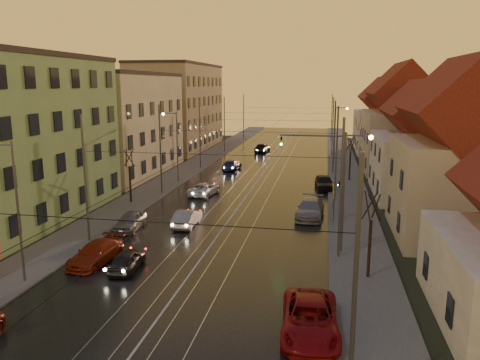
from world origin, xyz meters
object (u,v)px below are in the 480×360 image
Objects in this scene: traffic_light_mast at (330,164)px; driving_car_3 at (232,165)px; street_lamp_1 at (349,181)px; parked_right_2 at (324,182)px; parked_left_3 at (130,221)px; parked_right_0 at (310,319)px; street_lamp_0 at (12,198)px; street_lamp_3 at (337,129)px; driving_car_2 at (204,189)px; driving_car_0 at (127,260)px; parked_right_1 at (310,209)px; driving_car_4 at (262,148)px; parked_left_2 at (96,253)px; driving_car_1 at (187,218)px; street_lamp_2 at (174,139)px.

traffic_light_mast reaches higher than driving_car_3.
street_lamp_1 reaches higher than parked_right_2.
parked_left_3 is 19.29m from parked_right_0.
street_lamp_1 is at bearing 23.72° from street_lamp_0.
driving_car_2 is (-13.37, -21.62, -4.25)m from street_lamp_3.
street_lamp_3 is at bearing 78.22° from parked_right_2.
driving_car_0 is 16.94m from parked_right_1.
driving_car_4 is at bearing 104.44° from street_lamp_1.
driving_car_3 is 33.29m from parked_left_2.
driving_car_2 is at bearing 153.55° from parked_right_1.
parked_right_1 is at bearing 174.29° from traffic_light_mast.
street_lamp_0 is 1.76× the size of driving_car_3.
parked_right_0 is 18.85m from parked_right_1.
parked_right_1 is at bearing 120.15° from driving_car_3.
driving_car_1 is 0.79× the size of parked_right_1.
parked_right_1 is (15.60, -11.85, -4.13)m from street_lamp_2.
parked_right_2 is (13.87, 23.86, 0.10)m from parked_left_2.
parked_right_1 is (10.40, 13.37, 0.14)m from driving_car_0.
street_lamp_0 reaches higher than parked_right_0.
traffic_light_mast is 1.38× the size of parked_right_1.
driving_car_0 is at bearing -132.01° from traffic_light_mast.
street_lamp_3 reaches higher than driving_car_4.
street_lamp_3 is at bearing 88.27° from parked_right_1.
parked_left_2 is 1.02× the size of parked_right_2.
parked_left_2 is (-3.33, -8.50, -0.02)m from driving_car_1.
street_lamp_0 is at bearing -136.90° from traffic_light_mast.
traffic_light_mast is (-1.11, -28.00, -0.29)m from street_lamp_3.
driving_car_1 is at bearing 161.70° from street_lamp_1.
parked_left_3 is (-2.73, -11.95, 0.03)m from driving_car_2.
street_lamp_3 is 17.23m from parked_right_2.
parked_left_3 is 0.73× the size of parked_right_0.
driving_car_3 is 15.17m from parked_right_2.
parked_right_2 is at bearing 58.57° from street_lamp_0.
parked_left_3 is at bearing 171.42° from street_lamp_1.
street_lamp_0 reaches higher than parked_left_3.
driving_car_3 reaches higher than driving_car_2.
parked_left_3 is (-3.08, 7.65, 0.06)m from driving_car_0.
parked_left_3 is at bearing 85.02° from driving_car_2.
street_lamp_3 is 1.76× the size of driving_car_3.
driving_car_4 reaches higher than parked_left_2.
parked_right_2 reaches higher than driving_car_2.
street_lamp_3 reaches higher than traffic_light_mast.
driving_car_1 is at bearing -131.07° from parked_right_2.
parked_left_3 is (-16.09, -33.57, -4.22)m from street_lamp_3.
parked_right_0 is 30.03m from parked_right_2.
driving_car_0 is (5.20, 2.78, -4.27)m from street_lamp_0.
parked_right_2 is (-1.51, -16.66, -4.13)m from street_lamp_3.
parked_left_2 is at bearing -163.61° from street_lamp_1.
parked_left_3 is (-4.45, -42.80, -0.12)m from driving_car_4.
driving_car_2 is at bearing -49.26° from street_lamp_2.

